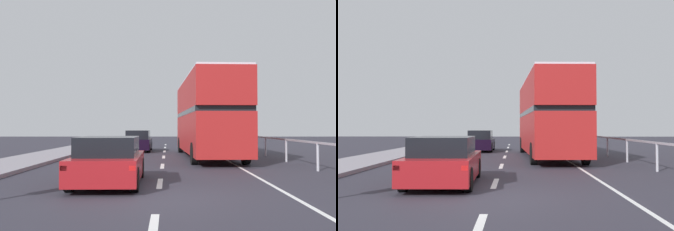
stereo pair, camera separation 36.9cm
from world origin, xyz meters
TOP-DOWN VIEW (x-y plane):
  - ground_plane at (0.00, 0.00)m, footprint 74.63×120.00m
  - lane_paint_markings at (2.11, 8.33)m, footprint 3.37×46.00m
  - bridge_side_railing at (5.95, 9.00)m, footprint 0.10×42.00m
  - double_decker_bus_red at (2.41, 11.74)m, footprint 3.00×11.30m
  - hatchback_car_near at (-1.48, 1.90)m, footprint 1.95×4.24m
  - sedan_car_ahead at (-1.82, 17.17)m, footprint 1.79×4.26m

SIDE VIEW (x-z plane):
  - ground_plane at x=0.00m, z-range -0.10..0.00m
  - lane_paint_markings at x=2.11m, z-range 0.00..0.01m
  - hatchback_car_near at x=-1.48m, z-range -0.03..1.37m
  - sedan_car_ahead at x=-1.82m, z-range -0.03..1.43m
  - bridge_side_railing at x=5.95m, z-range 0.35..1.47m
  - double_decker_bus_red at x=2.41m, z-range 0.15..4.52m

